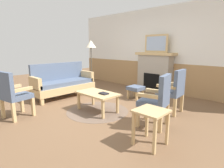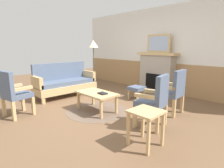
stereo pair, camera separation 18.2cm
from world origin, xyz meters
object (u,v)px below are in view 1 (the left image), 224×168
at_px(side_table, 151,117).
at_px(floor_lamp_by_couch, 91,47).
at_px(fireplace, 155,72).
at_px(armchair_front_left, 13,93).
at_px(armchair_near_fireplace, 173,89).
at_px(coffee_table, 97,95).
at_px(framed_picture, 156,43).
at_px(book_on_table, 104,93).
at_px(armchair_by_window_left, 157,98).
at_px(footstool, 136,89).
at_px(couch, 63,83).

xyz_separation_m(side_table, floor_lamp_by_couch, (-3.51, 1.77, 1.02)).
xyz_separation_m(fireplace, armchair_front_left, (-0.87, -4.00, -0.11)).
bearing_deg(armchair_near_fireplace, armchair_front_left, -130.57).
bearing_deg(coffee_table, framed_picture, 91.35).
bearing_deg(coffee_table, book_on_table, 3.40).
height_order(armchair_near_fireplace, armchair_front_left, same).
xyz_separation_m(fireplace, coffee_table, (0.06, -2.54, -0.27)).
xyz_separation_m(armchair_front_left, floor_lamp_by_couch, (-0.93, 2.82, 0.91)).
relative_size(framed_picture, book_on_table, 4.01).
distance_m(framed_picture, floor_lamp_by_couch, 2.15).
relative_size(framed_picture, armchair_front_left, 0.82).
bearing_deg(book_on_table, armchair_by_window_left, 10.02).
bearing_deg(footstool, fireplace, 93.54).
relative_size(armchair_front_left, floor_lamp_by_couch, 0.58).
xyz_separation_m(footstool, armchair_by_window_left, (1.38, -1.22, 0.25)).
distance_m(couch, armchair_front_left, 1.80).
bearing_deg(book_on_table, fireplace, 95.87).
xyz_separation_m(framed_picture, book_on_table, (0.26, -2.53, -1.10)).
bearing_deg(armchair_front_left, fireplace, 77.79).
relative_size(framed_picture, footstool, 2.00).
bearing_deg(side_table, coffee_table, 166.12).
relative_size(coffee_table, side_table, 1.75).
relative_size(coffee_table, footstool, 2.40).
xyz_separation_m(book_on_table, floor_lamp_by_couch, (-2.05, 1.35, 1.00)).
bearing_deg(floor_lamp_by_couch, fireplace, 33.31).
height_order(coffee_table, book_on_table, book_on_table).
height_order(coffee_table, footstool, coffee_table).
xyz_separation_m(book_on_table, armchair_near_fireplace, (1.07, 1.09, 0.08)).
relative_size(footstool, armchair_by_window_left, 0.41).
bearing_deg(side_table, armchair_front_left, -157.85).
height_order(fireplace, footstool, fireplace).
xyz_separation_m(footstool, armchair_front_left, (-0.93, -2.90, 0.25)).
height_order(book_on_table, armchair_near_fireplace, armchair_near_fireplace).
relative_size(footstool, floor_lamp_by_couch, 0.24).
height_order(footstool, armchair_near_fireplace, armchair_near_fireplace).
bearing_deg(coffee_table, couch, 174.92).
bearing_deg(fireplace, side_table, -59.70).
xyz_separation_m(armchair_by_window_left, floor_lamp_by_couch, (-3.24, 1.14, 0.91)).
bearing_deg(couch, footstool, 36.77).
relative_size(couch, footstool, 4.50).
height_order(book_on_table, footstool, book_on_table).
relative_size(fireplace, coffee_table, 1.35).
distance_m(coffee_table, book_on_table, 0.21).
relative_size(coffee_table, floor_lamp_by_couch, 0.57).
distance_m(framed_picture, armchair_by_window_left, 2.92).
bearing_deg(armchair_front_left, coffee_table, 57.70).
bearing_deg(framed_picture, floor_lamp_by_couch, -146.69).
height_order(armchair_near_fireplace, floor_lamp_by_couch, floor_lamp_by_couch).
bearing_deg(footstool, couch, -143.23).
height_order(couch, armchair_front_left, same).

